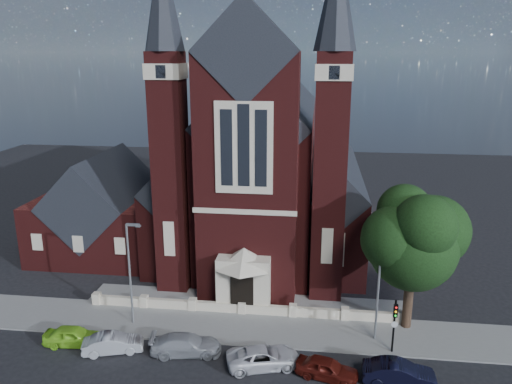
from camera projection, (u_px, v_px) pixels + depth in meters
ground at (255, 269)px, 47.52m from camera, size 120.00×120.00×0.00m
pavement_strip at (238, 327)px, 37.49m from camera, size 60.00×5.00×0.12m
forecourt_paving at (246, 302)px, 41.31m from camera, size 26.00×3.00×0.14m
forecourt_wall at (242, 314)px, 39.40m from camera, size 24.00×0.40×0.90m
church at (265, 167)px, 52.89m from camera, size 20.01×34.90×29.20m
parish_hall at (105, 213)px, 51.18m from camera, size 12.00×12.20×10.24m
street_tree at (416, 242)px, 35.28m from camera, size 6.40×6.60×10.70m
street_lamp_left at (131, 268)px, 36.69m from camera, size 1.16×0.22×8.09m
street_lamp_right at (380, 281)px, 34.58m from camera, size 1.16×0.22×8.09m
traffic_signal at (395, 320)px, 33.51m from camera, size 0.28×0.42×4.00m
car_lime_van at (73, 336)px, 35.04m from camera, size 4.20×1.99×1.39m
car_silver_a at (113, 343)px, 34.19m from camera, size 4.30×2.58×1.34m
car_silver_b at (186, 345)px, 34.00m from camera, size 5.07×2.65×1.40m
car_white_suv at (263, 357)px, 32.64m from camera, size 5.26×3.49×1.34m
car_dark_red at (327, 368)px, 31.47m from camera, size 4.24×2.57×1.35m
car_navy at (399, 373)px, 30.89m from camera, size 4.57×1.79×1.48m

